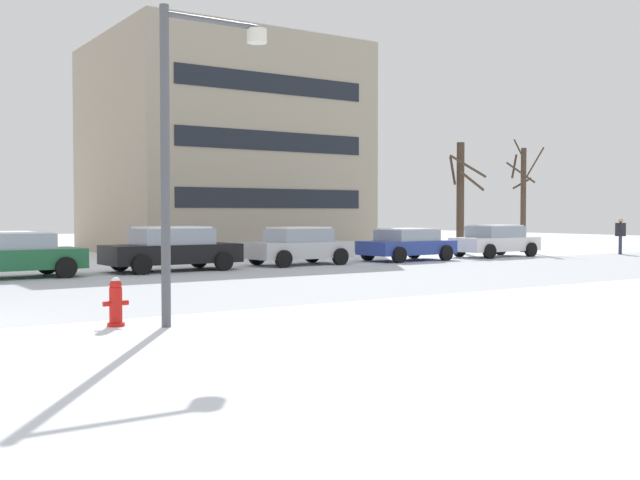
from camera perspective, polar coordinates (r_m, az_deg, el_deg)
fire_hydrant at (r=13.62m, az=-15.04°, el=-4.47°), size 0.44×0.30×0.85m
street_lamp at (r=13.47m, az=-9.98°, el=8.14°), size 2.04×0.36×5.47m
parked_car_green at (r=24.69m, az=-22.11°, el=-0.99°), size 4.18×2.27×1.41m
parked_car_black at (r=26.25m, az=-11.02°, el=-0.63°), size 4.61×2.23×1.51m
parked_car_silver at (r=28.78m, az=-1.62°, el=-0.43°), size 4.01×2.20×1.44m
parked_car_blue at (r=31.66m, az=6.52°, el=-0.29°), size 4.05×2.28×1.34m
parked_car_white at (r=35.20m, az=12.98°, el=-0.04°), size 4.30×2.13×1.44m
pedestrian_crossing at (r=39.16m, az=21.56°, el=0.47°), size 0.40×0.42×1.73m
tree_far_mid at (r=40.12m, az=14.95°, el=3.23°), size 1.86×1.72×5.75m
tree_far_right at (r=38.41m, az=10.49°, el=3.30°), size 2.06×1.87×5.47m
building_far_right at (r=40.45m, az=-7.41°, el=6.80°), size 12.25×10.97×10.71m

